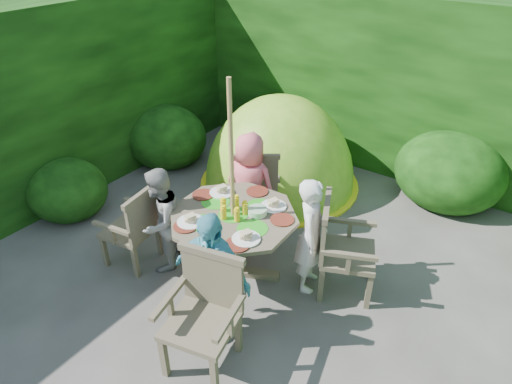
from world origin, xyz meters
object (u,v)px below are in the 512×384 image
Objects in this scene: garden_chair_left at (135,226)px; dome_tent at (278,183)px; child_right at (311,236)px; child_left at (161,220)px; garden_chair_right at (340,247)px; child_back at (250,186)px; garden_chair_back at (256,184)px; child_front at (212,276)px; patio_table at (234,224)px; parasol_pole at (232,188)px; garden_chair_front at (205,311)px.

dome_tent reaches higher than garden_chair_left.
child_left is at bearing 92.72° from child_right.
child_back is (-1.32, 0.29, 0.12)m from garden_chair_right.
garden_chair_right is at bearing -87.24° from child_right.
child_front is (0.76, -1.74, 0.15)m from garden_chair_back.
child_right is at bearing 147.58° from child_back.
dome_tent is (-0.68, 1.91, -0.66)m from patio_table.
garden_chair_back is 1.90m from child_front.
child_left is 0.46× the size of dome_tent.
child_back is (0.41, 1.06, 0.06)m from child_left.
child_front is 0.51× the size of dome_tent.
parasol_pole is 1.26m from garden_chair_left.
child_front is at bearing 102.58° from child_back.
child_right reaches higher than garden_chair_left.
child_front is (-0.13, 0.26, 0.12)m from garden_chair_front.
child_right is 1.06× the size of child_left.
garden_chair_left is at bearing -154.87° from patio_table.
child_left is 1.13m from child_front.
patio_table is 0.68× the size of dome_tent.
dome_tent is (-0.35, 1.18, -0.65)m from child_back.
garden_chair_back reaches higher than patio_table.
child_back is at bearing 75.23° from garden_chair_back.
garden_chair_back is (0.57, 1.48, 0.02)m from garden_chair_left.
child_front reaches higher than garden_chair_left.
child_right is 2.21m from dome_tent.
garden_chair_right is at bearing 24.02° from parasol_pole.
dome_tent is (-0.24, 0.90, -0.51)m from garden_chair_back.
child_right is (1.16, -0.68, 0.13)m from garden_chair_back.
garden_chair_left is at bearing -82.92° from dome_tent.
child_back is (-1.06, 0.41, 0.02)m from child_right.
garden_chair_front reaches higher than patio_table.
garden_chair_back is at bearing 108.27° from child_front.
child_front is at bearing 137.72° from child_right.
garden_chair_left is 0.72× the size of child_right.
garden_chair_back is 0.72× the size of child_front.
child_left is at bearing 108.48° from garden_chair_left.
patio_table is 0.44m from parasol_pole.
child_right is (-0.27, -0.12, 0.10)m from garden_chair_right.
child_left is at bearing 153.78° from child_front.
dome_tent is at bearing 161.26° from child_left.
garden_chair_front is at bearing -53.82° from dome_tent.
garden_chair_right is 1.53m from garden_chair_front.
garden_chair_front is 0.76× the size of child_front.
garden_chair_front is 0.32m from child_front.
patio_table is at bearing 108.45° from child_front.
garden_chair_right is 2.19m from garden_chair_left.
child_right is at bearing 114.02° from garden_chair_back.
garden_chair_front is at bearing 78.51° from garden_chair_back.
patio_table is at bearing 36.81° from parasol_pole.
garden_chair_right is 1.36m from child_back.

